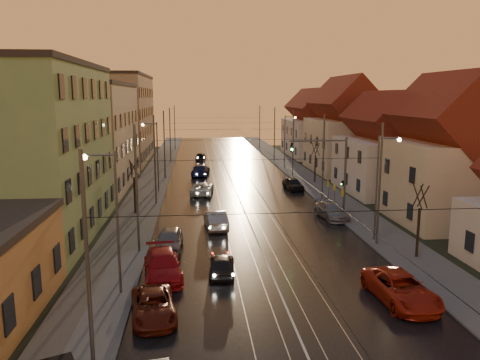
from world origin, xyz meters
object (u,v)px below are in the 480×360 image
object	(u,v)px
driving_car_3	(201,170)
parked_left_1	(153,306)
street_lamp_0	(111,209)
driving_car_2	(202,189)
parked_left_2	(163,266)
driving_car_1	(216,219)
traffic_light_mast	(335,166)
street_lamp_3	(287,136)
street_lamp_2	(155,150)
driving_car_0	(222,264)
parked_right_1	(332,211)
parked_left_3	(169,240)
street_lamp_1	(381,178)
parked_right_0	(401,289)
parked_right_2	(293,184)

from	to	relation	value
driving_car_3	parked_left_1	xyz separation A→B (m)	(-2.87, -41.85, -0.16)
street_lamp_0	driving_car_2	size ratio (longest dim) A/B	1.59
parked_left_1	parked_left_2	bearing A→B (deg)	80.83
driving_car_1	driving_car_2	size ratio (longest dim) A/B	0.92
street_lamp_0	driving_car_3	distance (m)	39.45
traffic_light_mast	driving_car_1	distance (m)	12.09
street_lamp_0	driving_car_1	xyz separation A→B (m)	(6.13, 12.69, -4.13)
street_lamp_3	driving_car_1	size ratio (longest dim) A/B	1.74
street_lamp_3	street_lamp_2	bearing A→B (deg)	-138.69
driving_car_0	parked_right_1	world-z (taller)	parked_right_1
driving_car_0	parked_right_1	size ratio (longest dim) A/B	0.78
driving_car_3	driving_car_1	bearing A→B (deg)	98.74
street_lamp_3	driving_car_3	distance (m)	14.55
driving_car_2	driving_car_3	bearing A→B (deg)	-83.93
street_lamp_0	traffic_light_mast	xyz separation A→B (m)	(17.10, 16.00, -0.29)
driving_car_0	parked_left_3	size ratio (longest dim) A/B	0.83
street_lamp_0	street_lamp_2	size ratio (longest dim) A/B	1.00
driving_car_1	street_lamp_1	bearing A→B (deg)	153.80
driving_car_1	parked_right_1	xyz separation A→B (m)	(10.51, 2.19, -0.06)
street_lamp_3	traffic_light_mast	bearing A→B (deg)	-92.27
street_lamp_0	parked_left_2	world-z (taller)	street_lamp_0
parked_right_0	parked_left_3	bearing A→B (deg)	138.63
traffic_light_mast	parked_right_2	world-z (taller)	traffic_light_mast
street_lamp_2	parked_left_1	distance (m)	31.34
parked_left_1	parked_left_2	xyz separation A→B (m)	(0.12, 5.23, 0.14)
driving_car_2	parked_right_1	size ratio (longest dim) A/B	1.04
street_lamp_0	street_lamp_3	bearing A→B (deg)	67.52
street_lamp_3	driving_car_2	size ratio (longest dim) A/B	1.59
driving_car_0	driving_car_2	size ratio (longest dim) A/B	0.76
traffic_light_mast	driving_car_2	size ratio (longest dim) A/B	1.43
street_lamp_1	driving_car_2	world-z (taller)	street_lamp_1
street_lamp_0	driving_car_0	bearing A→B (deg)	21.97
driving_car_2	parked_left_1	world-z (taller)	driving_car_2
driving_car_2	driving_car_3	xyz separation A→B (m)	(-0.01, 12.63, 0.09)
parked_right_2	driving_car_1	bearing A→B (deg)	-129.83
driving_car_1	parked_right_1	distance (m)	10.74
parked_left_1	parked_left_3	xyz separation A→B (m)	(0.24, 10.27, 0.15)
street_lamp_1	driving_car_1	bearing A→B (deg)	158.78
parked_right_1	parked_right_2	world-z (taller)	parked_right_2
street_lamp_3	driving_car_3	bearing A→B (deg)	-158.52
traffic_light_mast	parked_right_0	size ratio (longest dim) A/B	1.32
driving_car_3	parked_left_1	distance (m)	41.95
street_lamp_1	driving_car_2	distance (m)	22.79
parked_right_0	street_lamp_2	bearing A→B (deg)	112.67
driving_car_2	parked_right_0	world-z (taller)	parked_right_0
parked_right_1	street_lamp_0	bearing A→B (deg)	-144.52
parked_left_2	parked_right_1	bearing A→B (deg)	34.46
parked_left_2	parked_left_3	bearing A→B (deg)	81.37
driving_car_3	parked_right_2	size ratio (longest dim) A/B	1.32
street_lamp_3	driving_car_0	xyz separation A→B (m)	(-12.15, -41.56, -4.24)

